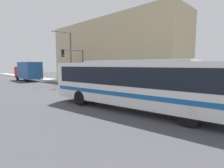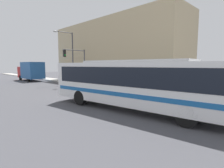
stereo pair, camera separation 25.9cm
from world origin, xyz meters
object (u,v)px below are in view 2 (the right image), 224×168
(delivery_truck, at_px, (31,71))
(pedestrian_near_corner, at_px, (83,77))
(city_bus, at_px, (135,82))
(fire_hydrant, at_px, (131,87))
(street_lamp, at_px, (70,53))
(traffic_light_pole, at_px, (77,60))

(delivery_truck, distance_m, pedestrian_near_corner, 11.49)
(city_bus, bearing_deg, fire_hydrant, 33.71)
(city_bus, xyz_separation_m, street_lamp, (5.49, 16.31, 2.78))
(street_lamp, bearing_deg, traffic_light_pole, -105.97)
(fire_hydrant, bearing_deg, street_lamp, 90.85)
(traffic_light_pole, bearing_deg, street_lamp, 74.03)
(street_lamp, bearing_deg, city_bus, -108.60)
(delivery_truck, distance_m, traffic_light_pole, 12.37)
(city_bus, bearing_deg, traffic_light_pole, 63.81)
(traffic_light_pole, xyz_separation_m, pedestrian_near_corner, (1.77, 1.18, -2.32))
(city_bus, height_order, pedestrian_near_corner, city_bus)
(city_bus, height_order, delivery_truck, delivery_truck)
(traffic_light_pole, xyz_separation_m, street_lamp, (0.88, 3.08, 1.16))
(traffic_light_pole, bearing_deg, pedestrian_near_corner, 33.76)
(delivery_truck, relative_size, traffic_light_pole, 1.44)
(city_bus, xyz_separation_m, traffic_light_pole, (4.61, 13.23, 1.62))
(delivery_truck, relative_size, street_lamp, 0.92)
(city_bus, bearing_deg, pedestrian_near_corner, 59.15)
(city_bus, distance_m, street_lamp, 17.43)
(city_bus, relative_size, traffic_light_pole, 2.64)
(city_bus, height_order, street_lamp, street_lamp)
(delivery_truck, height_order, fire_hydrant, delivery_truck)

